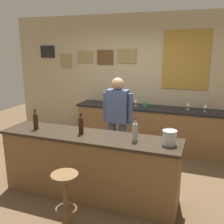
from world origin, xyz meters
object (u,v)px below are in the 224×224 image
at_px(coffee_mug, 145,105).
at_px(wine_glass_b, 114,100).
at_px(wine_bottle_a, 36,120).
at_px(wine_bottle_c, 135,131).
at_px(wine_glass_a, 107,100).
at_px(bar_stool, 65,191).
at_px(bartender, 118,118).
at_px(wine_glass_c, 136,101).
at_px(wine_bottle_b, 81,124).
at_px(wine_glass_e, 205,106).
at_px(ice_bucket, 170,137).
at_px(wine_glass_d, 188,104).

bearing_deg(coffee_mug, wine_glass_b, -174.65).
bearing_deg(wine_bottle_a, wine_bottle_c, 0.98).
bearing_deg(wine_glass_a, wine_bottle_a, -99.47).
bearing_deg(wine_glass_a, bar_stool, -78.79).
relative_size(bartender, wine_glass_c, 10.45).
distance_m(bartender, wine_glass_b, 1.15).
relative_size(wine_bottle_b, wine_bottle_c, 1.00).
bearing_deg(bartender, wine_bottle_b, -104.12).
relative_size(wine_glass_c, coffee_mug, 1.24).
bearing_deg(wine_glass_e, wine_bottle_a, -138.46).
distance_m(ice_bucket, wine_glass_e, 2.06).
distance_m(wine_glass_a, wine_glass_b, 0.18).
relative_size(ice_bucket, wine_glass_d, 1.21).
height_order(bar_stool, wine_glass_b, wine_glass_b).
xyz_separation_m(bar_stool, wine_glass_d, (1.15, 2.85, 0.55)).
distance_m(wine_bottle_a, ice_bucket, 1.95).
distance_m(bar_stool, ice_bucket, 1.42).
bearing_deg(bar_stool, wine_bottle_b, 101.30).
bearing_deg(coffee_mug, wine_glass_e, -0.12).
height_order(ice_bucket, wine_glass_d, ice_bucket).
distance_m(ice_bucket, coffee_mug, 2.17).
bearing_deg(wine_glass_b, wine_bottle_a, -104.29).
relative_size(wine_bottle_c, wine_glass_d, 1.97).
bearing_deg(wine_glass_d, bar_stool, -111.94).
height_order(bar_stool, wine_glass_d, wine_glass_d).
relative_size(wine_bottle_b, wine_glass_b, 1.97).
height_order(wine_bottle_a, wine_glass_c, wine_bottle_a).
bearing_deg(wine_glass_e, wine_glass_a, -178.26).
bearing_deg(coffee_mug, wine_glass_d, 6.02).
height_order(bartender, bar_stool, bartender).
xyz_separation_m(wine_bottle_a, wine_glass_c, (0.95, 2.11, -0.05)).
bearing_deg(wine_glass_b, wine_glass_d, 5.73).
distance_m(wine_glass_b, coffee_mug, 0.66).
xyz_separation_m(wine_bottle_c, wine_glass_b, (-1.00, 1.99, -0.05)).
relative_size(wine_glass_b, wine_glass_e, 1.00).
bearing_deg(wine_glass_c, wine_glass_a, -171.07).
relative_size(bartender, bar_stool, 2.38).
bearing_deg(wine_glass_d, ice_bucket, -91.90).
relative_size(wine_bottle_c, wine_glass_e, 1.97).
relative_size(wine_glass_c, wine_glass_e, 1.00).
relative_size(wine_bottle_b, wine_glass_c, 1.97).
bearing_deg(wine_bottle_c, ice_bucket, 3.28).
xyz_separation_m(bartender, bar_stool, (-0.08, -1.63, -0.48)).
distance_m(wine_glass_c, wine_glass_e, 1.38).
height_order(wine_bottle_c, coffee_mug, wine_bottle_c).
bearing_deg(wine_bottle_c, wine_glass_a, 120.60).
xyz_separation_m(wine_bottle_a, wine_bottle_c, (1.51, 0.03, 0.00)).
relative_size(bartender, wine_bottle_a, 5.29).
xyz_separation_m(wine_bottle_b, wine_glass_c, (0.23, 2.06, -0.05)).
xyz_separation_m(wine_glass_a, wine_glass_d, (1.68, 0.15, 0.00)).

